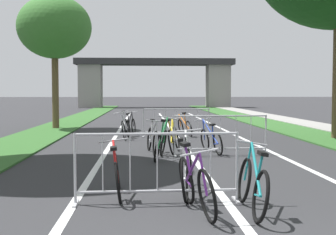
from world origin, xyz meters
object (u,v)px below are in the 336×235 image
object	(u,v)px
bicycle_purple_6	(195,185)
bicycle_silver_10	(152,140)
bicycle_silver_0	(125,128)
bicycle_green_9	(161,144)
bicycle_orange_1	(185,127)
bicycle_teal_4	(252,185)
bicycle_yellow_2	(174,139)
bicycle_white_7	(187,171)
bicycle_red_5	(117,174)
bicycle_blue_8	(211,140)
crowd_barrier_nearest	(157,168)
crowd_barrier_second	(221,135)
bicycle_black_3	(131,126)
crowd_barrier_third	(176,123)
tree_left_pine_near	(54,28)

from	to	relation	value
bicycle_purple_6	bicycle_silver_10	size ratio (longest dim) A/B	0.99
bicycle_silver_0	bicycle_green_9	xyz separation A→B (m)	(1.06, -4.97, 0.00)
bicycle_silver_0	bicycle_orange_1	size ratio (longest dim) A/B	1.02
bicycle_teal_4	bicycle_yellow_2	bearing A→B (deg)	97.96
bicycle_white_7	bicycle_red_5	bearing A→B (deg)	-168.60
bicycle_teal_4	bicycle_blue_8	size ratio (longest dim) A/B	1.07
bicycle_teal_4	crowd_barrier_nearest	bearing A→B (deg)	157.08
crowd_barrier_second	bicycle_green_9	xyz separation A→B (m)	(-1.57, -0.58, -0.13)
crowd_barrier_nearest	bicycle_black_3	xyz separation A→B (m)	(-0.68, 10.40, -0.16)
crowd_barrier_nearest	bicycle_purple_6	size ratio (longest dim) A/B	1.44
crowd_barrier_nearest	crowd_barrier_third	xyz separation A→B (m)	(1.00, 9.85, 0.00)
bicycle_white_7	crowd_barrier_nearest	bearing A→B (deg)	-124.29
bicycle_black_3	bicycle_blue_8	size ratio (longest dim) A/B	1.01
bicycle_white_7	bicycle_blue_8	distance (m)	4.98
bicycle_black_3	bicycle_green_9	xyz separation A→B (m)	(0.91, -6.06, 0.03)
bicycle_yellow_2	bicycle_silver_10	distance (m)	0.58
bicycle_silver_0	tree_left_pine_near	bearing A→B (deg)	-48.88
crowd_barrier_second	tree_left_pine_near	bearing A→B (deg)	123.97
bicycle_yellow_2	bicycle_black_3	bearing A→B (deg)	116.26
bicycle_yellow_2	bicycle_purple_6	world-z (taller)	bicycle_purple_6
bicycle_silver_0	bicycle_white_7	size ratio (longest dim) A/B	0.98
bicycle_purple_6	bicycle_silver_10	xyz separation A→B (m)	(-0.46, 6.06, -0.02)
crowd_barrier_third	tree_left_pine_near	bearing A→B (deg)	143.12
tree_left_pine_near	bicycle_orange_1	size ratio (longest dim) A/B	3.49
crowd_barrier_second	bicycle_silver_10	distance (m)	1.85
crowd_barrier_nearest	crowd_barrier_third	size ratio (longest dim) A/B	1.00
tree_left_pine_near	bicycle_black_3	distance (m)	6.27
bicycle_blue_8	bicycle_red_5	bearing A→B (deg)	-126.32
bicycle_white_7	bicycle_silver_10	size ratio (longest dim) A/B	1.01
bicycle_yellow_2	bicycle_teal_4	xyz separation A→B (m)	(0.66, -6.10, -0.00)
bicycle_silver_0	bicycle_yellow_2	xyz separation A→B (m)	(1.45, -3.80, -0.01)
bicycle_orange_1	bicycle_green_9	size ratio (longest dim) A/B	0.97
bicycle_purple_6	bicycle_teal_4	bearing A→B (deg)	170.08
crowd_barrier_third	bicycle_silver_0	distance (m)	1.92
bicycle_purple_6	bicycle_black_3	bearing A→B (deg)	-92.90
tree_left_pine_near	bicycle_blue_8	world-z (taller)	tree_left_pine_near
bicycle_teal_4	bicycle_purple_6	world-z (taller)	bicycle_teal_4
crowd_barrier_third	bicycle_silver_10	xyz separation A→B (m)	(-0.96, -4.36, -0.16)
bicycle_blue_8	bicycle_white_7	bearing A→B (deg)	-114.80
crowd_barrier_third	bicycle_silver_0	bearing A→B (deg)	-163.75
bicycle_teal_4	bicycle_red_5	bearing A→B (deg)	152.49
crowd_barrier_second	bicycle_purple_6	distance (m)	5.65
tree_left_pine_near	crowd_barrier_second	world-z (taller)	tree_left_pine_near
bicycle_blue_8	crowd_barrier_third	bearing A→B (deg)	85.99
bicycle_teal_4	bicycle_silver_10	size ratio (longest dim) A/B	0.99
tree_left_pine_near	bicycle_black_3	bearing A→B (deg)	-43.76
bicycle_black_3	bicycle_purple_6	bearing A→B (deg)	-73.11
tree_left_pine_near	bicycle_silver_0	bearing A→B (deg)	-53.22
tree_left_pine_near	bicycle_blue_8	bearing A→B (deg)	-55.51
crowd_barrier_third	bicycle_black_3	distance (m)	1.78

